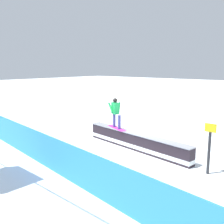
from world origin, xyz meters
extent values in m
plane|color=white|center=(0.00, 0.00, 0.00)|extent=(120.00, 120.00, 0.00)
cube|color=black|center=(0.00, 0.00, 0.37)|extent=(5.94, 1.20, 0.73)
cube|color=white|center=(0.00, 0.00, 0.18)|extent=(5.95, 1.21, 0.18)
cube|color=#94969E|center=(0.00, 0.00, 0.75)|extent=(5.94, 1.26, 0.04)
cube|color=#C42896|center=(1.27, -0.17, 0.78)|extent=(1.45, 0.83, 0.01)
cylinder|color=#43468A|center=(1.53, -0.27, 1.13)|extent=(0.18, 0.18, 0.68)
cylinder|color=#43468A|center=(1.02, -0.06, 1.13)|extent=(0.18, 0.18, 0.68)
cube|color=green|center=(1.43, -0.24, 1.74)|extent=(0.46, 0.38, 0.56)
sphere|color=black|center=(1.43, -0.24, 2.13)|extent=(0.22, 0.22, 0.22)
cylinder|color=green|center=(1.66, -0.15, 1.77)|extent=(0.45, 0.26, 0.46)
cylinder|color=green|center=(1.28, -0.35, 1.77)|extent=(0.22, 0.16, 0.56)
cube|color=#2B80E7|center=(0.00, 4.14, 0.64)|extent=(13.52, 1.85, 1.28)
cylinder|color=#262628|center=(-3.60, 0.56, 0.77)|extent=(0.10, 0.10, 1.54)
cube|color=yellow|center=(-3.60, 0.56, 1.69)|extent=(0.40, 0.04, 0.30)
camera|label=1|loc=(-6.84, 9.52, 3.84)|focal=42.14mm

